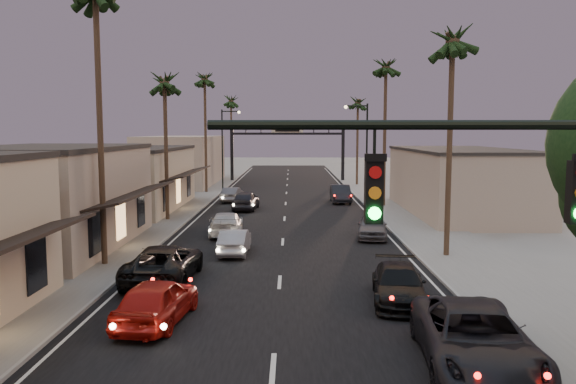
{
  "coord_description": "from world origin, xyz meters",
  "views": [
    {
      "loc": [
        0.5,
        -4.78,
        6.49
      ],
      "look_at": [
        0.29,
        32.58,
        2.5
      ],
      "focal_mm": 35.0,
      "sensor_mm": 36.0,
      "label": 1
    }
  ],
  "objects_px": {
    "streetlight_right": "(364,145)",
    "oncoming_red": "(157,301)",
    "curbside_black": "(399,284)",
    "palm_rc": "(358,99)",
    "palm_ld": "(205,76)",
    "curbside_near": "(475,339)",
    "oncoming_pickup": "(164,263)",
    "palm_rb": "(386,62)",
    "oncoming_silver": "(235,241)",
    "palm_far": "(231,98)",
    "palm_lc": "(164,76)",
    "arch": "(287,139)",
    "streetlight_left": "(225,143)",
    "palm_ra": "(453,33)"
  },
  "relations": [
    {
      "from": "streetlight_right",
      "to": "oncoming_red",
      "type": "height_order",
      "value": "streetlight_right"
    },
    {
      "from": "curbside_black",
      "to": "palm_rc",
      "type": "bearing_deg",
      "value": 91.89
    },
    {
      "from": "palm_ld",
      "to": "curbside_near",
      "type": "height_order",
      "value": "palm_ld"
    },
    {
      "from": "palm_rc",
      "to": "oncoming_pickup",
      "type": "height_order",
      "value": "palm_rc"
    },
    {
      "from": "palm_rb",
      "to": "curbside_black",
      "type": "relative_size",
      "value": 2.96
    },
    {
      "from": "palm_ld",
      "to": "curbside_black",
      "type": "bearing_deg",
      "value": -71.19
    },
    {
      "from": "palm_rc",
      "to": "oncoming_silver",
      "type": "bearing_deg",
      "value": -105.81
    },
    {
      "from": "palm_far",
      "to": "oncoming_silver",
      "type": "relative_size",
      "value": 3.24
    },
    {
      "from": "palm_rb",
      "to": "oncoming_pickup",
      "type": "xyz_separation_m",
      "value": [
        -13.66,
        -24.75,
        -11.62
      ]
    },
    {
      "from": "palm_ld",
      "to": "palm_far",
      "type": "distance_m",
      "value": 23.02
    },
    {
      "from": "palm_lc",
      "to": "oncoming_red",
      "type": "height_order",
      "value": "palm_lc"
    },
    {
      "from": "palm_rc",
      "to": "palm_ld",
      "type": "bearing_deg",
      "value": -152.38
    },
    {
      "from": "arch",
      "to": "oncoming_pickup",
      "type": "bearing_deg",
      "value": -95.69
    },
    {
      "from": "oncoming_red",
      "to": "palm_ld",
      "type": "bearing_deg",
      "value": -76.77
    },
    {
      "from": "oncoming_red",
      "to": "palm_rb",
      "type": "bearing_deg",
      "value": -105.77
    },
    {
      "from": "palm_far",
      "to": "curbside_near",
      "type": "relative_size",
      "value": 2.12
    },
    {
      "from": "palm_lc",
      "to": "palm_far",
      "type": "bearing_deg",
      "value": 89.59
    },
    {
      "from": "palm_ld",
      "to": "streetlight_left",
      "type": "bearing_deg",
      "value": 60.75
    },
    {
      "from": "palm_ld",
      "to": "palm_rc",
      "type": "bearing_deg",
      "value": 27.62
    },
    {
      "from": "streetlight_right",
      "to": "streetlight_left",
      "type": "height_order",
      "value": "same"
    },
    {
      "from": "arch",
      "to": "oncoming_pickup",
      "type": "distance_m",
      "value": 51.22
    },
    {
      "from": "streetlight_right",
      "to": "palm_lc",
      "type": "height_order",
      "value": "palm_lc"
    },
    {
      "from": "palm_lc",
      "to": "oncoming_red",
      "type": "xyz_separation_m",
      "value": [
        4.53,
        -22.25,
        -9.68
      ]
    },
    {
      "from": "streetlight_right",
      "to": "oncoming_silver",
      "type": "height_order",
      "value": "streetlight_right"
    },
    {
      "from": "oncoming_red",
      "to": "palm_ra",
      "type": "bearing_deg",
      "value": -134.07
    },
    {
      "from": "palm_lc",
      "to": "curbside_black",
      "type": "distance_m",
      "value": 25.74
    },
    {
      "from": "palm_ra",
      "to": "palm_rc",
      "type": "xyz_separation_m",
      "value": [
        0.0,
        40.0,
        -0.97
      ]
    },
    {
      "from": "palm_lc",
      "to": "palm_ra",
      "type": "bearing_deg",
      "value": -34.9
    },
    {
      "from": "oncoming_pickup",
      "to": "oncoming_silver",
      "type": "height_order",
      "value": "oncoming_pickup"
    },
    {
      "from": "streetlight_right",
      "to": "palm_rc",
      "type": "distance_m",
      "value": 19.75
    },
    {
      "from": "palm_rc",
      "to": "arch",
      "type": "bearing_deg",
      "value": 145.11
    },
    {
      "from": "palm_far",
      "to": "oncoming_red",
      "type": "distance_m",
      "value": 65.26
    },
    {
      "from": "oncoming_pickup",
      "to": "curbside_black",
      "type": "xyz_separation_m",
      "value": [
        9.68,
        -3.06,
        -0.1
      ]
    },
    {
      "from": "palm_ra",
      "to": "curbside_near",
      "type": "xyz_separation_m",
      "value": [
        -3.07,
        -13.94,
        -10.58
      ]
    },
    {
      "from": "oncoming_silver",
      "to": "streetlight_right",
      "type": "bearing_deg",
      "value": -113.86
    },
    {
      "from": "palm_lc",
      "to": "oncoming_silver",
      "type": "relative_size",
      "value": 2.99
    },
    {
      "from": "palm_ra",
      "to": "oncoming_red",
      "type": "bearing_deg",
      "value": -141.03
    },
    {
      "from": "streetlight_left",
      "to": "palm_rb",
      "type": "distance_m",
      "value": 22.07
    },
    {
      "from": "oncoming_silver",
      "to": "curbside_near",
      "type": "xyz_separation_m",
      "value": [
        8.05,
        -14.69,
        0.19
      ]
    },
    {
      "from": "palm_lc",
      "to": "palm_rb",
      "type": "height_order",
      "value": "palm_rb"
    },
    {
      "from": "curbside_black",
      "to": "palm_rb",
      "type": "bearing_deg",
      "value": 88.51
    },
    {
      "from": "streetlight_left",
      "to": "oncoming_silver",
      "type": "height_order",
      "value": "streetlight_left"
    },
    {
      "from": "palm_rc",
      "to": "curbside_near",
      "type": "xyz_separation_m",
      "value": [
        -3.07,
        -53.94,
        -9.6
      ]
    },
    {
      "from": "palm_rc",
      "to": "curbside_near",
      "type": "relative_size",
      "value": 1.96
    },
    {
      "from": "streetlight_left",
      "to": "curbside_near",
      "type": "bearing_deg",
      "value": -75.44
    },
    {
      "from": "streetlight_left",
      "to": "palm_lc",
      "type": "relative_size",
      "value": 0.74
    },
    {
      "from": "palm_far",
      "to": "curbside_black",
      "type": "bearing_deg",
      "value": -78.19
    },
    {
      "from": "palm_rc",
      "to": "oncoming_red",
      "type": "bearing_deg",
      "value": -104.15
    },
    {
      "from": "palm_rb",
      "to": "oncoming_silver",
      "type": "bearing_deg",
      "value": -120.01
    },
    {
      "from": "streetlight_right",
      "to": "curbside_black",
      "type": "height_order",
      "value": "streetlight_right"
    }
  ]
}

